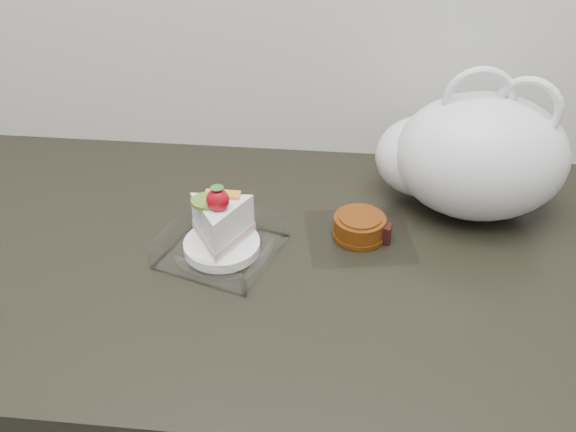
{
  "coord_description": "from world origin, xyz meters",
  "views": [
    {
      "loc": [
        0.1,
        0.96,
        1.48
      ],
      "look_at": [
        0.02,
        1.73,
        0.94
      ],
      "focal_mm": 40.0,
      "sensor_mm": 36.0,
      "label": 1
    }
  ],
  "objects": [
    {
      "name": "cake_tray",
      "position": [
        -0.07,
        1.68,
        0.93
      ],
      "size": [
        0.19,
        0.19,
        0.12
      ],
      "rotation": [
        0.0,
        0.0,
        -0.31
      ],
      "color": "white",
      "rests_on": "counter"
    },
    {
      "name": "plastic_bag",
      "position": [
        0.29,
        1.84,
        1.0
      ],
      "size": [
        0.31,
        0.24,
        0.24
      ],
      "rotation": [
        0.0,
        0.0,
        -0.15
      ],
      "color": "white",
      "rests_on": "counter"
    },
    {
      "name": "mooncake_wrap",
      "position": [
        0.13,
        1.74,
        0.91
      ],
      "size": [
        0.18,
        0.17,
        0.04
      ],
      "rotation": [
        0.0,
        0.0,
        0.35
      ],
      "color": "white",
      "rests_on": "counter"
    }
  ]
}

